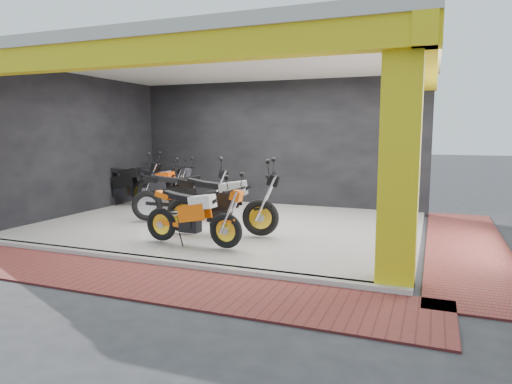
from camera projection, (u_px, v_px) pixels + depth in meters
ground at (183, 249)px, 8.25m from camera, size 80.00×80.00×0.00m
showroom_floor at (229, 225)px, 10.09m from camera, size 8.00×6.00×0.10m
showroom_ceiling at (228, 61)px, 9.63m from camera, size 8.40×6.40×0.20m
back_wall at (275, 145)px, 12.74m from camera, size 8.20×0.20×3.50m
left_wall at (79, 146)px, 11.36m from camera, size 0.20×6.20×3.50m
corner_column at (400, 159)px, 5.98m from camera, size 0.50×0.50×3.50m
header_beam_front at (144, 52)px, 6.90m from camera, size 8.40×0.30×0.40m
header_beam_right at (429, 65)px, 8.23m from camera, size 0.30×6.40×0.40m
floor_kerb at (150, 261)px, 7.31m from camera, size 8.00×0.20×0.10m
paver_front at (119, 277)px, 6.59m from camera, size 9.00×1.40×0.03m
paver_right at (467, 246)px, 8.36m from camera, size 1.40×7.00×0.03m
moto_hero at (226, 213)px, 7.73m from camera, size 2.09×0.86×1.25m
moto_row_a at (261, 200)px, 8.63m from camera, size 2.49×1.30×1.45m
moto_row_b at (213, 190)px, 10.28m from camera, size 2.41×1.79×1.39m
moto_row_c at (180, 185)px, 11.76m from camera, size 2.25×1.11×1.31m
moto_row_d at (148, 180)px, 12.25m from camera, size 2.43×1.18×1.42m
moto_row_e at (176, 181)px, 13.14m from camera, size 1.99×0.85×1.19m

